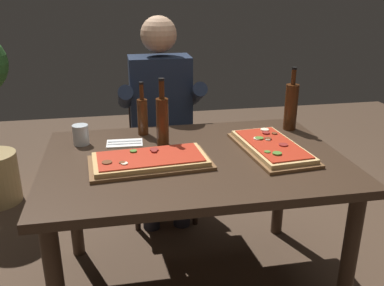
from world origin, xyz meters
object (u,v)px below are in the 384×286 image
tumbler_near_camera (81,136)px  seated_diner (162,113)px  pizza_rectangular_front (150,161)px  oil_bottle_amber (143,115)px  dining_table (194,175)px  diner_chair (160,144)px  pizza_rectangular_left (271,147)px  wine_bottle_dark (162,120)px  vinegar_bottle_green (291,106)px

tumbler_near_camera → seated_diner: (0.46, 0.47, -0.04)m
pizza_rectangular_front → tumbler_near_camera: 0.45m
oil_bottle_amber → seated_diner: 0.41m
dining_table → oil_bottle_amber: oil_bottle_amber is taller
pizza_rectangular_front → diner_chair: (0.14, 0.91, -0.27)m
pizza_rectangular_left → tumbler_near_camera: size_ratio=5.27×
wine_bottle_dark → tumbler_near_camera: bearing=168.2°
wine_bottle_dark → tumbler_near_camera: 0.42m
pizza_rectangular_front → diner_chair: diner_chair is taller
dining_table → wine_bottle_dark: 0.32m
vinegar_bottle_green → tumbler_near_camera: vinegar_bottle_green is taller
pizza_rectangular_left → diner_chair: bearing=117.9°
dining_table → pizza_rectangular_front: pizza_rectangular_front is taller
wine_bottle_dark → vinegar_bottle_green: 0.74m
dining_table → pizza_rectangular_front: bearing=-165.3°
wine_bottle_dark → oil_bottle_amber: wine_bottle_dark is taller
seated_diner → diner_chair: bearing=90.0°
wine_bottle_dark → diner_chair: 0.78m
vinegar_bottle_green → seated_diner: 0.81m
vinegar_bottle_green → diner_chair: size_ratio=0.40×
pizza_rectangular_front → seated_diner: seated_diner is taller
tumbler_near_camera → seated_diner: bearing=45.5°
pizza_rectangular_left → tumbler_near_camera: 0.95m
pizza_rectangular_left → diner_chair: diner_chair is taller
dining_table → wine_bottle_dark: wine_bottle_dark is taller
pizza_rectangular_left → dining_table: bearing=-179.6°
wine_bottle_dark → seated_diner: bearing=84.1°
vinegar_bottle_green → pizza_rectangular_left: bearing=-126.6°
oil_bottle_amber → dining_table: bearing=-59.8°
dining_table → seated_diner: bearing=95.2°
tumbler_near_camera → seated_diner: 0.66m
tumbler_near_camera → dining_table: bearing=-26.5°
tumbler_near_camera → diner_chair: 0.81m
oil_bottle_amber → seated_diner: bearing=69.1°
dining_table → pizza_rectangular_front: size_ratio=2.49×
diner_chair → seated_diner: size_ratio=0.65×
wine_bottle_dark → oil_bottle_amber: bearing=115.3°
pizza_rectangular_left → vinegar_bottle_green: (0.22, 0.29, 0.11)m
pizza_rectangular_left → tumbler_near_camera: bearing=164.1°
dining_table → diner_chair: (-0.07, 0.86, -0.16)m
pizza_rectangular_left → oil_bottle_amber: bearing=148.9°
wine_bottle_dark → tumbler_near_camera: size_ratio=3.34×
diner_chair → oil_bottle_amber: bearing=-106.2°
pizza_rectangular_front → wine_bottle_dark: bearing=69.7°
wine_bottle_dark → vinegar_bottle_green: bearing=9.0°
vinegar_bottle_green → diner_chair: bearing=140.0°
pizza_rectangular_front → tumbler_near_camera: tumbler_near_camera is taller
oil_bottle_amber → diner_chair: 0.63m
diner_chair → tumbler_near_camera: bearing=-128.1°
pizza_rectangular_front → diner_chair: bearing=81.0°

